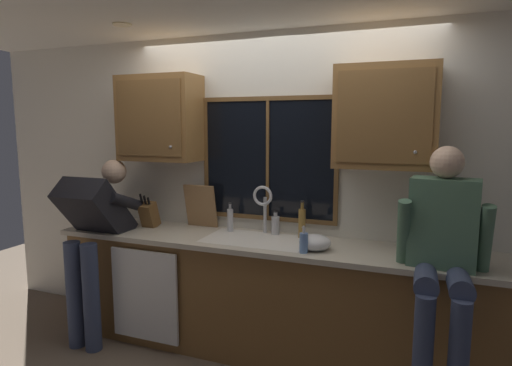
% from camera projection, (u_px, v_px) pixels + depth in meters
% --- Properties ---
extents(back_wall, '(5.80, 0.12, 2.55)m').
position_uv_depth(back_wall, '(279.00, 189.00, 3.57)').
color(back_wall, silver).
rests_on(back_wall, floor).
extents(ceiling_downlight_left, '(0.14, 0.14, 0.01)m').
position_uv_depth(ceiling_downlight_left, '(122.00, 25.00, 3.15)').
color(ceiling_downlight_left, '#FFEAB2').
extents(window_glass, '(1.10, 0.02, 0.95)m').
position_uv_depth(window_glass, '(268.00, 159.00, 3.50)').
color(window_glass, black).
extents(window_frame_top, '(1.17, 0.02, 0.04)m').
position_uv_depth(window_frame_top, '(268.00, 98.00, 3.42)').
color(window_frame_top, brown).
extents(window_frame_bottom, '(1.17, 0.02, 0.04)m').
position_uv_depth(window_frame_bottom, '(268.00, 218.00, 3.56)').
color(window_frame_bottom, brown).
extents(window_frame_left, '(0.03, 0.02, 0.95)m').
position_uv_depth(window_frame_left, '(206.00, 157.00, 3.69)').
color(window_frame_left, brown).
extents(window_frame_right, '(0.04, 0.02, 0.95)m').
position_uv_depth(window_frame_right, '(337.00, 161.00, 3.29)').
color(window_frame_right, brown).
extents(window_mullion_center, '(0.02, 0.02, 0.95)m').
position_uv_depth(window_mullion_center, '(268.00, 159.00, 3.49)').
color(window_mullion_center, brown).
extents(lower_cabinet_run, '(3.40, 0.58, 0.88)m').
position_uv_depth(lower_cabinet_run, '(265.00, 299.00, 3.36)').
color(lower_cabinet_run, brown).
rests_on(lower_cabinet_run, floor).
extents(countertop, '(3.46, 0.62, 0.04)m').
position_uv_depth(countertop, '(264.00, 243.00, 3.28)').
color(countertop, beige).
rests_on(countertop, lower_cabinet_run).
extents(dishwasher_front, '(0.60, 0.02, 0.74)m').
position_uv_depth(dishwasher_front, '(144.00, 295.00, 3.39)').
color(dishwasher_front, white).
extents(upper_cabinet_left, '(0.69, 0.36, 0.72)m').
position_uv_depth(upper_cabinet_left, '(160.00, 119.00, 3.63)').
color(upper_cabinet_left, olive).
extents(upper_cabinet_right, '(0.69, 0.36, 0.72)m').
position_uv_depth(upper_cabinet_right, '(385.00, 117.00, 2.98)').
color(upper_cabinet_right, olive).
extents(sink, '(0.80, 0.46, 0.21)m').
position_uv_depth(sink, '(255.00, 252.00, 3.33)').
color(sink, white).
rests_on(sink, lower_cabinet_run).
extents(faucet, '(0.18, 0.09, 0.40)m').
position_uv_depth(faucet, '(264.00, 204.00, 3.44)').
color(faucet, silver).
rests_on(faucet, countertop).
extents(person_standing, '(0.53, 0.71, 1.51)m').
position_uv_depth(person_standing, '(95.00, 230.00, 3.51)').
color(person_standing, '#384260').
rests_on(person_standing, floor).
extents(person_sitting_on_counter, '(0.54, 0.62, 1.26)m').
position_uv_depth(person_sitting_on_counter, '(443.00, 242.00, 2.57)').
color(person_sitting_on_counter, '#384260').
rests_on(person_sitting_on_counter, countertop).
extents(knife_block, '(0.12, 0.18, 0.32)m').
position_uv_depth(knife_block, '(149.00, 215.00, 3.70)').
color(knife_block, brown).
rests_on(knife_block, countertop).
extents(cutting_board, '(0.29, 0.10, 0.38)m').
position_uv_depth(cutting_board, '(201.00, 206.00, 3.69)').
color(cutting_board, '#997047').
rests_on(cutting_board, countertop).
extents(mixing_bowl, '(0.23, 0.23, 0.11)m').
position_uv_depth(mixing_bowl, '(315.00, 242.00, 3.04)').
color(mixing_bowl, silver).
rests_on(mixing_bowl, countertop).
extents(soap_dispenser, '(0.06, 0.07, 0.20)m').
position_uv_depth(soap_dispenser, '(304.00, 242.00, 2.96)').
color(soap_dispenser, '#668CCC').
rests_on(soap_dispenser, countertop).
extents(bottle_green_glass, '(0.07, 0.07, 0.20)m').
position_uv_depth(bottle_green_glass, '(275.00, 225.00, 3.45)').
color(bottle_green_glass, '#B7B7BC').
rests_on(bottle_green_glass, countertop).
extents(bottle_tall_clear, '(0.05, 0.05, 0.25)m').
position_uv_depth(bottle_tall_clear, '(230.00, 219.00, 3.55)').
color(bottle_tall_clear, '#B7B7BC').
rests_on(bottle_tall_clear, countertop).
extents(bottle_amber_small, '(0.06, 0.06, 0.30)m').
position_uv_depth(bottle_amber_small, '(302.00, 223.00, 3.35)').
color(bottle_amber_small, olive).
rests_on(bottle_amber_small, countertop).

